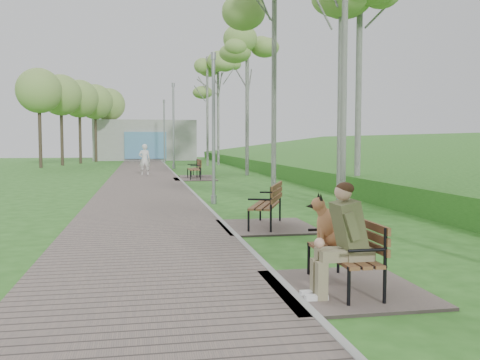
{
  "coord_description": "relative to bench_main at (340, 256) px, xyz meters",
  "views": [
    {
      "loc": [
        -1.84,
        -4.27,
        1.92
      ],
      "look_at": [
        0.06,
        6.07,
        1.16
      ],
      "focal_mm": 40.0,
      "sensor_mm": 36.0,
      "label": 1
    }
  ],
  "objects": [
    {
      "name": "embankment",
      "position": [
        11.37,
        17.89,
        -0.46
      ],
      "size": [
        14.0,
        70.0,
        1.6
      ],
      "primitive_type": "cube",
      "color": "#4B9536",
      "rests_on": "ground"
    },
    {
      "name": "walkway",
      "position": [
        -2.38,
        19.39,
        -0.44
      ],
      "size": [
        3.5,
        67.0,
        0.04
      ],
      "primitive_type": "cube",
      "color": "#6A5B56",
      "rests_on": "ground"
    },
    {
      "name": "bench_second",
      "position": [
        0.21,
        5.1,
        -0.23
      ],
      "size": [
        2.01,
        2.23,
        1.23
      ],
      "color": "#6A5B56",
      "rests_on": "ground"
    },
    {
      "name": "lamp_post_far",
      "position": [
        -0.48,
        42.08,
        2.16
      ],
      "size": [
        0.22,
        0.22,
        5.61
      ],
      "color": "gray",
      "rests_on": "ground"
    },
    {
      "name": "lamp_post_third",
      "position": [
        -0.31,
        30.77,
        2.29
      ],
      "size": [
        0.23,
        0.23,
        5.9
      ],
      "color": "gray",
      "rests_on": "ground"
    },
    {
      "name": "birch_distant_a",
      "position": [
        2.58,
        35.21,
        6.43
      ],
      "size": [
        2.77,
        2.77,
        8.78
      ],
      "color": "silver",
      "rests_on": "ground"
    },
    {
      "name": "birch_far_c",
      "position": [
        3.58,
        36.33,
        6.81
      ],
      "size": [
        2.77,
        2.77,
        9.26
      ],
      "color": "silver",
      "rests_on": "ground"
    },
    {
      "name": "pedestrian_near",
      "position": [
        -2.34,
        23.92,
        0.42
      ],
      "size": [
        0.65,
        0.44,
        1.76
      ],
      "primitive_type": "imported",
      "rotation": [
        0.0,
        0.0,
        3.16
      ],
      "color": "silver",
      "rests_on": "ground"
    },
    {
      "name": "bench_far",
      "position": [
        0.38,
        22.16,
        -0.26
      ],
      "size": [
        1.82,
        2.02,
        1.12
      ],
      "color": "#6A5B56",
      "rests_on": "ground"
    },
    {
      "name": "lamp_post_second",
      "position": [
        -0.32,
        9.78,
        1.68
      ],
      "size": [
        0.18,
        0.18,
        4.58
      ],
      "color": "gray",
      "rests_on": "ground"
    },
    {
      "name": "kerb",
      "position": [
        -0.63,
        19.39,
        -0.44
      ],
      "size": [
        0.1,
        67.0,
        0.05
      ],
      "primitive_type": "cube",
      "color": "#999993",
      "rests_on": "ground"
    },
    {
      "name": "bench_main",
      "position": [
        0.0,
        0.0,
        0.0
      ],
      "size": [
        1.89,
        2.1,
        1.65
      ],
      "color": "#6A5B56",
      "rests_on": "ground"
    },
    {
      "name": "birch_far_b",
      "position": [
        3.32,
        22.97,
        5.99
      ],
      "size": [
        2.79,
        2.79,
        8.22
      ],
      "color": "silver",
      "rests_on": "ground"
    },
    {
      "name": "building_north",
      "position": [
        -2.13,
        48.87,
        1.53
      ],
      "size": [
        10.0,
        5.2,
        4.0
      ],
      "color": "#9E9E99",
      "rests_on": "ground"
    },
    {
      "name": "bench_third",
      "position": [
        0.06,
        20.17,
        -0.23
      ],
      "size": [
        2.06,
        2.29,
        1.26
      ],
      "color": "#6A5B56",
      "rests_on": "ground"
    }
  ]
}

